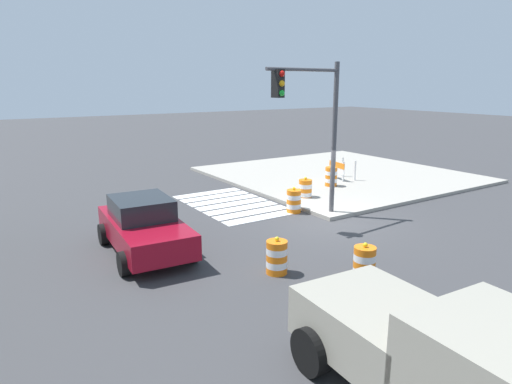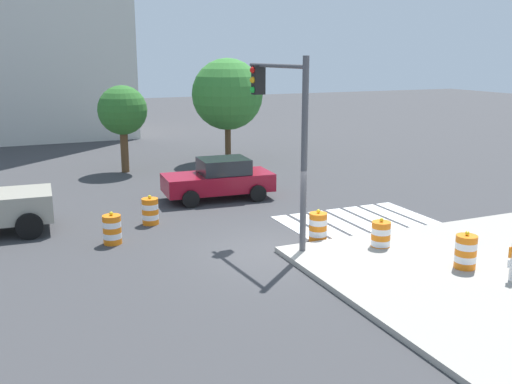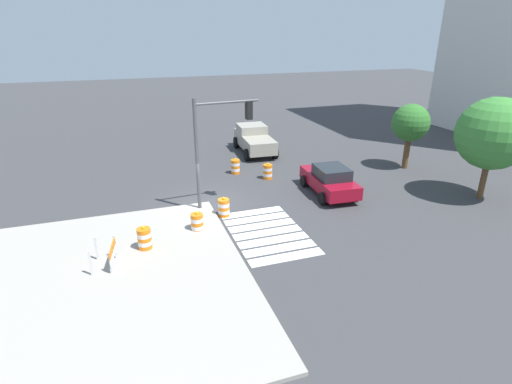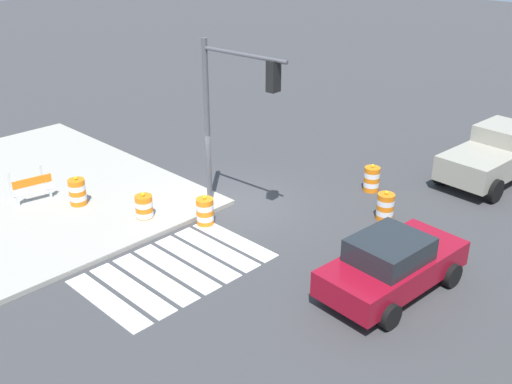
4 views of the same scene
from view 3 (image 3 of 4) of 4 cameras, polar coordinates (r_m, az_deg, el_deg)
name	(u,v)px [view 3 (image 3 of 4)]	position (r m, az deg, el deg)	size (l,w,h in m)	color
ground_plane	(209,204)	(21.48, -6.63, -1.72)	(120.00, 120.00, 0.00)	#38383A
sidewalk_corner	(80,290)	(15.92, -23.58, -12.50)	(12.00, 12.00, 0.15)	#9E998E
crosswalk_stripes	(267,233)	(18.46, 1.61, -5.73)	(5.10, 3.20, 0.02)	silver
sports_car	(330,180)	(22.77, 10.32, 1.68)	(4.41, 2.36, 1.63)	maroon
pickup_truck	(254,139)	(30.29, -0.34, 7.49)	(5.25, 2.58, 1.92)	gray
traffic_barrel_near_corner	(224,208)	(19.89, -4.56, -2.22)	(0.56, 0.56, 1.02)	orange
traffic_barrel_crosswalk_end	(197,223)	(18.51, -8.30, -4.34)	(0.56, 0.56, 1.02)	orange
traffic_barrel_median_near	(235,167)	(25.76, -2.93, 3.60)	(0.56, 0.56, 1.02)	orange
traffic_barrel_median_far	(268,172)	(24.83, 1.66, 2.89)	(0.56, 0.56, 1.02)	orange
traffic_barrel_on_sidewalk	(144,238)	(17.35, -15.44, -6.32)	(0.56, 0.56, 1.02)	orange
construction_barricade	(108,253)	(16.50, -20.07, -8.02)	(1.34, 0.96, 1.00)	silver
traffic_light_pole	(219,133)	(19.86, -5.29, 8.29)	(0.58, 3.29, 5.50)	#4C4C51
street_tree_streetside_near	(494,134)	(24.26, 30.48, 7.07)	(3.73, 3.73, 5.46)	brown
street_tree_streetside_mid	(411,123)	(27.90, 20.95, 9.02)	(2.37, 2.37, 4.21)	brown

